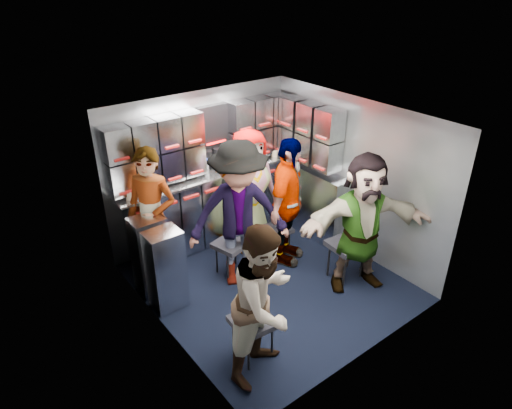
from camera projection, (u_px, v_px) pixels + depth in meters
floor at (269, 282)px, 5.70m from camera, size 3.00×3.00×0.00m
wall_back at (202, 167)px, 6.26m from camera, size 2.80×0.04×2.10m
wall_left at (159, 250)px, 4.45m from camera, size 0.04×3.00×2.10m
wall_right at (353, 177)px, 5.96m from camera, size 0.04×3.00×2.10m
ceiling at (272, 119)px, 4.71m from camera, size 2.80×3.00×0.02m
cart_bank_back at (212, 208)px, 6.37m from camera, size 2.68×0.38×0.99m
cart_bank_left at (158, 262)px, 5.22m from camera, size 0.38×0.76×0.99m
counter at (210, 174)px, 6.12m from camera, size 2.68×0.42×0.03m
locker_bank_back at (206, 140)px, 5.94m from camera, size 2.68×0.28×0.82m
locker_bank_right at (310, 133)px, 6.16m from camera, size 0.28×1.00×0.82m
right_cabinet at (311, 201)px, 6.56m from camera, size 0.28×1.20×1.00m
coffee_niche at (215, 137)px, 6.09m from camera, size 0.46×0.16×0.84m
red_latch_strip at (218, 188)px, 6.05m from camera, size 2.60×0.02×0.03m
jump_seat_near_left at (253, 324)px, 4.45m from camera, size 0.43×0.41×0.47m
jump_seat_mid_left at (231, 246)px, 5.68m from camera, size 0.47×0.46×0.46m
jump_seat_center at (242, 217)px, 6.41m from camera, size 0.36×0.34×0.41m
jump_seat_mid_right at (277, 230)px, 6.10m from camera, size 0.38×0.37×0.41m
jump_seat_near_right at (347, 246)px, 5.60m from camera, size 0.46×0.44×0.50m
attendant_standing at (152, 217)px, 5.40m from camera, size 0.71×0.75×1.72m
attendant_arc_a at (265, 303)px, 4.14m from camera, size 0.94×0.84×1.60m
attendant_arc_b at (239, 215)px, 5.32m from camera, size 1.37×1.14×1.85m
attendant_arc_c at (249, 191)px, 6.06m from camera, size 0.89×0.64×1.69m
attendant_arc_d at (287, 203)px, 5.74m from camera, size 1.07×0.88×1.71m
attendant_arc_e at (362, 223)px, 5.28m from camera, size 1.66×1.13×1.72m
bottle_left at (155, 182)px, 5.59m from camera, size 0.07×0.07×0.24m
bottle_mid at (207, 168)px, 5.99m from camera, size 0.06×0.06×0.23m
bottle_right at (246, 157)px, 6.34m from camera, size 0.06×0.06×0.22m
cup_left at (129, 195)px, 5.42m from camera, size 0.08×0.08×0.11m
cup_right at (275, 153)px, 6.63m from camera, size 0.08×0.08×0.09m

